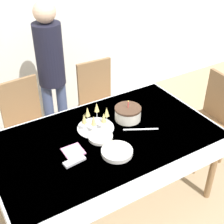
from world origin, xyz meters
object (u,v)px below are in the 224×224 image
(plate_stack_dessert, at_px, (100,137))
(dining_chair_right_end, at_px, (210,116))
(plate_stack_main, at_px, (117,152))
(champagne_tray, at_px, (96,120))
(birthday_cake, at_px, (128,113))
(person_standing, at_px, (51,66))
(dining_chair_far_right, at_px, (99,100))
(dining_chair_far_left, at_px, (27,122))

(plate_stack_dessert, bearing_deg, dining_chair_right_end, -0.39)
(plate_stack_dessert, bearing_deg, plate_stack_main, -86.33)
(champagne_tray, bearing_deg, birthday_cake, -5.61)
(birthday_cake, distance_m, plate_stack_main, 0.48)
(plate_stack_main, distance_m, person_standing, 1.28)
(plate_stack_dessert, bearing_deg, person_standing, 89.62)
(champagne_tray, distance_m, plate_stack_dessert, 0.17)
(dining_chair_right_end, height_order, champagne_tray, dining_chair_right_end)
(birthday_cake, height_order, person_standing, person_standing)
(person_standing, bearing_deg, champagne_tray, -88.07)
(champagne_tray, xyz_separation_m, person_standing, (-0.03, 0.89, 0.15))
(dining_chair_far_right, bearing_deg, plate_stack_main, -112.22)
(champagne_tray, relative_size, plate_stack_main, 1.30)
(dining_chair_right_end, relative_size, plate_stack_dessert, 4.77)
(dining_chair_far_left, relative_size, plate_stack_dessert, 4.77)
(dining_chair_far_left, xyz_separation_m, dining_chair_far_right, (0.83, 0.00, 0.00))
(birthday_cake, relative_size, plate_stack_main, 0.96)
(champagne_tray, relative_size, plate_stack_dessert, 1.56)
(dining_chair_far_left, height_order, dining_chair_right_end, same)
(champagne_tray, bearing_deg, dining_chair_right_end, -7.01)
(birthday_cake, relative_size, champagne_tray, 0.74)
(dining_chair_far_left, relative_size, dining_chair_right_end, 1.00)
(person_standing, bearing_deg, dining_chair_right_end, -38.98)
(dining_chair_right_end, xyz_separation_m, champagne_tray, (-1.26, 0.15, 0.31))
(plate_stack_main, bearing_deg, dining_chair_right_end, 9.97)
(champagne_tray, bearing_deg, person_standing, 91.93)
(birthday_cake, height_order, plate_stack_main, birthday_cake)
(person_standing, bearing_deg, plate_stack_main, -89.63)
(dining_chair_right_end, bearing_deg, birthday_cake, 172.54)
(dining_chair_right_end, relative_size, birthday_cake, 4.13)
(plate_stack_main, bearing_deg, plate_stack_dessert, 93.67)
(dining_chair_far_right, distance_m, dining_chair_right_end, 1.20)
(dining_chair_right_end, relative_size, person_standing, 0.59)
(birthday_cake, bearing_deg, plate_stack_dessert, -161.55)
(dining_chair_far_left, bearing_deg, plate_stack_main, -70.54)
(dining_chair_far_right, relative_size, birthday_cake, 4.13)
(dining_chair_right_end, height_order, person_standing, person_standing)
(dining_chair_far_left, relative_size, birthday_cake, 4.13)
(plate_stack_main, bearing_deg, dining_chair_far_right, 67.78)
(champagne_tray, bearing_deg, plate_stack_dessert, -104.16)
(dining_chair_far_right, distance_m, champagne_tray, 0.88)
(champagne_tray, relative_size, person_standing, 0.19)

